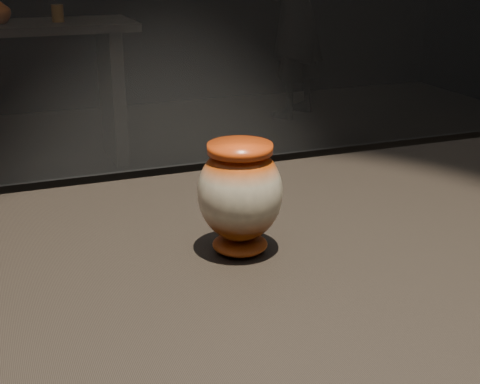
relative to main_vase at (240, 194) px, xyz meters
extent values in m
cube|color=black|center=(-0.06, -0.02, -0.11)|extent=(2.00, 0.80, 0.05)
ellipsoid|color=#652A09|center=(0.00, 0.00, -0.08)|extent=(0.09, 0.09, 0.02)
ellipsoid|color=beige|center=(0.00, 0.00, 0.00)|extent=(0.14, 0.14, 0.14)
cylinder|color=#CF5013|center=(0.00, 0.00, 0.07)|extent=(0.10, 0.10, 0.01)
cube|color=black|center=(0.45, 3.46, -0.56)|extent=(0.08, 0.50, 0.85)
cylinder|color=brown|center=(0.15, 3.42, -0.04)|extent=(0.07, 0.07, 0.10)
imported|color=black|center=(2.08, 4.13, -0.13)|extent=(0.75, 0.71, 1.72)
camera|label=1|loc=(-0.32, -0.84, 0.33)|focal=50.00mm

